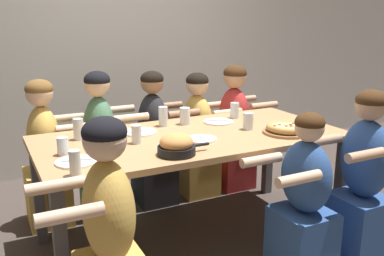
# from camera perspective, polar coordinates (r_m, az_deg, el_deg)

# --- Properties ---
(ground_plane) EXTENTS (18.00, 18.00, 0.00)m
(ground_plane) POSITION_cam_1_polar(r_m,az_deg,el_deg) (3.26, 0.00, -14.32)
(ground_plane) COLOR #423833
(ground_plane) RESTS_ON ground
(restaurant_back_panel) EXTENTS (10.00, 0.06, 3.20)m
(restaurant_back_panel) POSITION_cam_1_polar(r_m,az_deg,el_deg) (4.58, -10.86, 14.68)
(restaurant_back_panel) COLOR silver
(restaurant_back_panel) RESTS_ON ground
(dining_table) EXTENTS (2.11, 1.00, 0.78)m
(dining_table) POSITION_cam_1_polar(r_m,az_deg,el_deg) (2.98, 0.00, -2.38)
(dining_table) COLOR tan
(dining_table) RESTS_ON ground
(pizza_board_main) EXTENTS (0.33, 0.33, 0.07)m
(pizza_board_main) POSITION_cam_1_polar(r_m,az_deg,el_deg) (3.07, 12.52, -0.08)
(pizza_board_main) COLOR #996B42
(pizza_board_main) RESTS_ON dining_table
(skillet_bowl) EXTENTS (0.33, 0.23, 0.13)m
(skillet_bowl) POSITION_cam_1_polar(r_m,az_deg,el_deg) (2.53, -2.07, -2.32)
(skillet_bowl) COLOR black
(skillet_bowl) RESTS_ON dining_table
(empty_plate_a) EXTENTS (0.20, 0.20, 0.02)m
(empty_plate_a) POSITION_cam_1_polar(r_m,az_deg,el_deg) (2.84, 1.18, -1.49)
(empty_plate_a) COLOR white
(empty_plate_a) RESTS_ON dining_table
(empty_plate_b) EXTENTS (0.23, 0.23, 0.02)m
(empty_plate_b) POSITION_cam_1_polar(r_m,az_deg,el_deg) (3.31, 3.55, 0.85)
(empty_plate_b) COLOR white
(empty_plate_b) RESTS_ON dining_table
(empty_plate_c) EXTENTS (0.24, 0.24, 0.02)m
(empty_plate_c) POSITION_cam_1_polar(r_m,az_deg,el_deg) (3.03, -6.95, -0.54)
(empty_plate_c) COLOR white
(empty_plate_c) RESTS_ON dining_table
(empty_plate_d) EXTENTS (0.24, 0.24, 0.02)m
(empty_plate_d) POSITION_cam_1_polar(r_m,az_deg,el_deg) (2.49, -15.15, -4.35)
(empty_plate_d) COLOR white
(empty_plate_d) RESTS_ON dining_table
(drinking_glass_a) EXTENTS (0.06, 0.06, 0.14)m
(drinking_glass_a) POSITION_cam_1_polar(r_m,az_deg,el_deg) (2.28, -15.31, -4.74)
(drinking_glass_a) COLOR silver
(drinking_glass_a) RESTS_ON dining_table
(drinking_glass_b) EXTENTS (0.08, 0.08, 0.12)m
(drinking_glass_b) POSITION_cam_1_polar(r_m,az_deg,el_deg) (3.12, 7.49, 0.77)
(drinking_glass_b) COLOR silver
(drinking_glass_b) RESTS_ON dining_table
(drinking_glass_c) EXTENTS (0.07, 0.07, 0.14)m
(drinking_glass_c) POSITION_cam_1_polar(r_m,az_deg,el_deg) (2.93, -14.90, -0.33)
(drinking_glass_c) COLOR silver
(drinking_glass_c) RESTS_ON dining_table
(drinking_glass_d) EXTENTS (0.07, 0.07, 0.11)m
(drinking_glass_d) POSITION_cam_1_polar(r_m,az_deg,el_deg) (2.64, -16.86, -2.48)
(drinking_glass_d) COLOR silver
(drinking_glass_d) RESTS_ON dining_table
(drinking_glass_e) EXTENTS (0.07, 0.07, 0.13)m
(drinking_glass_e) POSITION_cam_1_polar(r_m,az_deg,el_deg) (3.45, 5.70, 2.21)
(drinking_glass_e) COLOR silver
(drinking_glass_e) RESTS_ON dining_table
(drinking_glass_f) EXTENTS (0.07, 0.07, 0.12)m
(drinking_glass_f) POSITION_cam_1_polar(r_m,az_deg,el_deg) (2.78, -7.41, -1.00)
(drinking_glass_f) COLOR silver
(drinking_glass_f) RESTS_ON dining_table
(drinking_glass_g) EXTENTS (0.08, 0.08, 0.13)m
(drinking_glass_g) POSITION_cam_1_polar(r_m,az_deg,el_deg) (3.24, -0.96, 1.51)
(drinking_glass_g) COLOR silver
(drinking_glass_g) RESTS_ON dining_table
(drinking_glass_h) EXTENTS (0.07, 0.07, 0.15)m
(drinking_glass_h) POSITION_cam_1_polar(r_m,az_deg,el_deg) (3.19, -3.86, 1.55)
(drinking_glass_h) COLOR silver
(drinking_glass_h) RESTS_ON dining_table
(diner_near_left) EXTENTS (0.51, 0.40, 1.15)m
(diner_near_left) POSITION_cam_1_polar(r_m,az_deg,el_deg) (2.16, -10.94, -14.65)
(diner_near_left) COLOR gold
(diner_near_left) RESTS_ON ground
(diner_far_center) EXTENTS (0.51, 0.40, 1.15)m
(diner_far_center) POSITION_cam_1_polar(r_m,az_deg,el_deg) (3.66, -5.10, -2.13)
(diner_far_center) COLOR #232328
(diner_far_center) RESTS_ON ground
(diner_far_right) EXTENTS (0.51, 0.40, 1.16)m
(diner_far_right) POSITION_cam_1_polar(r_m,az_deg,el_deg) (4.01, 5.62, -0.42)
(diner_far_right) COLOR #B22D2D
(diner_far_right) RESTS_ON ground
(diner_far_midright) EXTENTS (0.51, 0.40, 1.11)m
(diner_far_midright) POSITION_cam_1_polar(r_m,az_deg,el_deg) (3.83, 0.73, -1.53)
(diner_far_midright) COLOR gold
(diner_far_midright) RESTS_ON ground
(diner_far_midleft) EXTENTS (0.51, 0.40, 1.17)m
(diner_far_midleft) POSITION_cam_1_polar(r_m,az_deg,el_deg) (3.52, -11.99, -2.77)
(diner_far_midleft) COLOR #477556
(diner_far_midleft) RESTS_ON ground
(diner_near_right) EXTENTS (0.51, 0.40, 1.14)m
(diner_near_right) POSITION_cam_1_polar(r_m,az_deg,el_deg) (3.03, 21.76, -6.86)
(diner_near_right) COLOR #2D5193
(diner_near_right) RESTS_ON ground
(diner_far_left) EXTENTS (0.51, 0.40, 1.14)m
(diner_far_left) POSITION_cam_1_polar(r_m,az_deg,el_deg) (3.45, -18.90, -3.93)
(diner_far_left) COLOR gold
(diner_far_left) RESTS_ON ground
(diner_near_midright) EXTENTS (0.51, 0.40, 1.05)m
(diner_near_midright) POSITION_cam_1_polar(r_m,az_deg,el_deg) (2.72, 14.63, -9.96)
(diner_near_midright) COLOR #2D5193
(diner_near_midright) RESTS_ON ground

